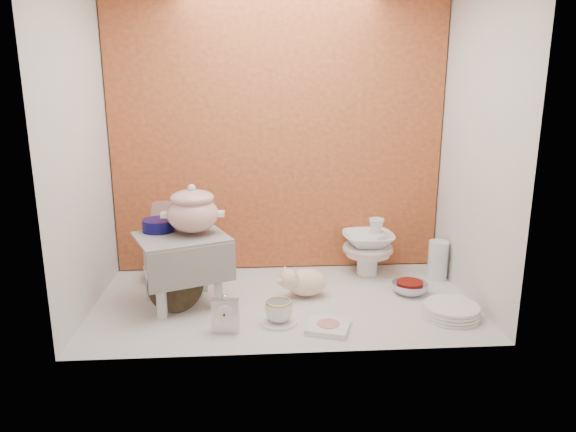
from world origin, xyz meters
name	(u,v)px	position (x,y,z in m)	size (l,w,h in m)	color
ground	(284,301)	(0.00, 0.00, 0.00)	(1.80, 1.80, 0.00)	silver
niche_shell	(281,103)	(0.00, 0.18, 0.93)	(1.86, 1.03, 1.53)	#C36730
step_stool	(183,270)	(-0.48, 0.01, 0.17)	(0.40, 0.34, 0.34)	silver
soup_tureen	(193,209)	(-0.42, 0.03, 0.46)	(0.28, 0.28, 0.24)	white
cobalt_bowl	(159,225)	(-0.59, 0.10, 0.37)	(0.15, 0.15, 0.06)	#0C0A4C
floral_platter	(166,237)	(-0.62, 0.45, 0.20)	(0.40, 0.05, 0.40)	silver
blue_white_vase	(168,256)	(-0.60, 0.34, 0.13)	(0.25, 0.25, 0.26)	silver
lacquer_tray	(176,284)	(-0.50, -0.07, 0.13)	(0.26, 0.07, 0.26)	black
mantel_clock	(225,314)	(-0.27, -0.30, 0.08)	(0.11, 0.04, 0.17)	silver
plush_pig	(306,282)	(0.11, 0.05, 0.08)	(0.25, 0.17, 0.15)	beige
teacup_saucer	(279,322)	(-0.04, -0.24, 0.01)	(0.16, 0.16, 0.01)	white
gold_rim_teacup	(279,311)	(-0.04, -0.24, 0.06)	(0.12, 0.12, 0.10)	white
lattice_dish	(328,327)	(0.17, -0.31, 0.01)	(0.18, 0.18, 0.02)	white
dinner_plate_stack	(451,311)	(0.74, -0.23, 0.03)	(0.26, 0.26, 0.06)	white
crystal_bowl	(410,288)	(0.63, 0.05, 0.03)	(0.18, 0.18, 0.06)	silver
clear_glass_vase	(438,260)	(0.84, 0.25, 0.10)	(0.10, 0.10, 0.21)	silver
porcelain_tower	(368,246)	(0.48, 0.34, 0.16)	(0.28, 0.28, 0.32)	white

